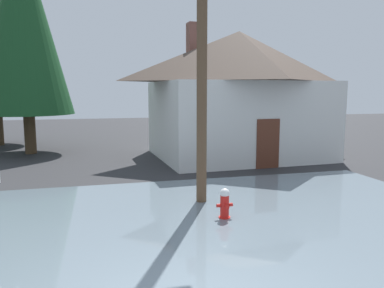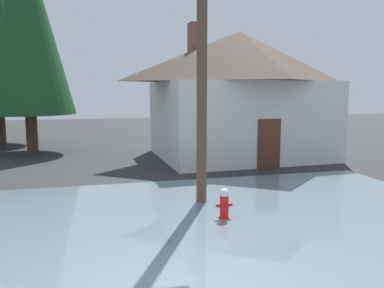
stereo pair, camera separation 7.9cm
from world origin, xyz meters
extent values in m
cube|color=slate|center=(1.40, 2.77, 0.04)|extent=(13.67, 10.27, 0.07)
cylinder|color=red|center=(1.80, 3.83, 0.05)|extent=(0.29, 0.29, 0.10)
cylinder|color=red|center=(1.80, 3.83, 0.36)|extent=(0.21, 0.21, 0.53)
sphere|color=white|center=(1.80, 3.83, 0.68)|extent=(0.23, 0.23, 0.23)
cylinder|color=red|center=(1.64, 3.83, 0.38)|extent=(0.10, 0.09, 0.09)
cylinder|color=red|center=(1.95, 3.83, 0.38)|extent=(0.10, 0.09, 0.09)
cylinder|color=red|center=(1.80, 3.68, 0.38)|extent=(0.10, 0.10, 0.10)
cylinder|color=brown|center=(1.64, 5.30, 3.87)|extent=(0.28, 0.28, 7.73)
cube|color=silver|center=(5.43, 12.31, 1.77)|extent=(7.71, 6.25, 3.53)
pyramid|color=brown|center=(5.43, 12.31, 4.68)|extent=(8.33, 6.75, 2.30)
cube|color=brown|center=(3.52, 13.28, 5.26)|extent=(0.63, 0.63, 2.07)
cube|color=#592D1E|center=(5.57, 9.34, 1.00)|extent=(1.00, 0.11, 2.00)
cylinder|color=#4C3823|center=(-4.30, 15.72, 0.99)|extent=(0.55, 0.55, 1.97)
cone|color=#194723|center=(-4.30, 15.72, 6.47)|extent=(4.39, 4.39, 8.99)
camera|label=1|loc=(-1.18, -4.52, 3.10)|focal=35.49mm
camera|label=2|loc=(-1.10, -4.54, 3.10)|focal=35.49mm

